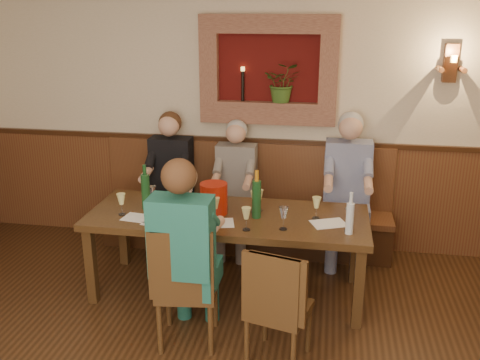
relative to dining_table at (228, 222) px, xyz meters
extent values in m
cube|color=beige|center=(0.00, 1.15, 0.72)|extent=(6.00, 0.04, 2.80)
cube|color=#5C2D1A|center=(0.00, 1.13, -0.13)|extent=(6.00, 0.04, 1.10)
cube|color=#381E0F|center=(0.00, 1.13, 0.45)|extent=(6.02, 0.06, 0.05)
cube|color=#4F0D0B|center=(0.20, 1.13, 1.17)|extent=(1.00, 0.02, 0.70)
cube|color=#9B674F|center=(0.20, 1.09, 1.61)|extent=(1.36, 0.12, 0.18)
cube|color=#9B674F|center=(0.20, 1.09, 0.73)|extent=(1.36, 0.12, 0.18)
cube|color=#9B674F|center=(-0.39, 1.09, 1.17)|extent=(0.18, 0.12, 0.70)
cube|color=#9B674F|center=(0.79, 1.09, 1.17)|extent=(0.18, 0.12, 0.70)
cube|color=#9B674F|center=(0.20, 1.09, 0.84)|extent=(1.00, 0.14, 0.04)
imported|color=#395D20|center=(0.35, 1.09, 1.06)|extent=(0.35, 0.30, 0.39)
cylinder|color=black|center=(-0.05, 1.09, 1.01)|extent=(0.03, 0.03, 0.30)
cylinder|color=#FFBF59|center=(-0.05, 1.09, 1.18)|extent=(0.04, 0.04, 0.04)
cube|color=#5C2D1A|center=(1.90, 1.10, 1.27)|extent=(0.12, 0.08, 0.35)
cylinder|color=#5C2D1A|center=(1.80, 1.03, 1.22)|extent=(0.05, 0.18, 0.05)
cylinder|color=#5C2D1A|center=(2.00, 1.03, 1.22)|extent=(0.05, 0.18, 0.05)
cylinder|color=#FFBF59|center=(1.90, 0.97, 1.32)|extent=(0.06, 0.06, 0.06)
cube|color=#392411|center=(0.00, 0.00, 0.04)|extent=(2.40, 0.90, 0.06)
cube|color=#392411|center=(-1.12, -0.37, -0.33)|extent=(0.08, 0.08, 0.69)
cube|color=#392411|center=(1.12, -0.37, -0.33)|extent=(0.08, 0.08, 0.69)
cube|color=#392411|center=(-1.12, 0.37, -0.33)|extent=(0.08, 0.08, 0.69)
cube|color=#392411|center=(1.12, 0.37, -0.33)|extent=(0.08, 0.08, 0.69)
cube|color=#381E0F|center=(0.00, 0.91, -0.48)|extent=(3.00, 0.40, 0.40)
cube|color=#5C2D1A|center=(0.00, 0.91, -0.26)|extent=(3.00, 0.45, 0.06)
cube|color=#5C2D1A|center=(0.00, 1.10, 0.10)|extent=(3.00, 0.06, 0.66)
cube|color=#392411|center=(-0.16, -0.76, -0.47)|extent=(0.47, 0.47, 0.42)
cube|color=#392411|center=(-0.16, -0.76, -0.23)|extent=(0.49, 0.49, 0.05)
cube|color=#392411|center=(-0.14, -0.96, 0.05)|extent=(0.44, 0.10, 0.52)
cube|color=#392411|center=(0.54, -0.89, -0.48)|extent=(0.47, 0.47, 0.39)
cube|color=#392411|center=(0.54, -0.89, -0.27)|extent=(0.49, 0.49, 0.05)
cube|color=#392411|center=(0.50, -1.06, 0.00)|extent=(0.40, 0.14, 0.48)
cube|color=black|center=(-0.77, 0.76, -0.45)|extent=(0.43, 0.45, 0.45)
cube|color=black|center=(-0.77, 0.93, 0.22)|extent=(0.43, 0.22, 0.56)
sphere|color=#D8A384|center=(-0.77, 0.89, 0.63)|extent=(0.21, 0.21, 0.21)
sphere|color=#4C2D19|center=(-0.77, 0.94, 0.65)|extent=(0.23, 0.23, 0.23)
cube|color=#54504C|center=(-0.09, 0.77, -0.45)|extent=(0.40, 0.42, 0.45)
cube|color=#54504C|center=(-0.09, 0.93, 0.19)|extent=(0.40, 0.21, 0.52)
sphere|color=#D8A384|center=(-0.09, 0.89, 0.58)|extent=(0.20, 0.20, 0.20)
sphere|color=#B2B2B2|center=(-0.09, 0.94, 0.60)|extent=(0.22, 0.22, 0.22)
cube|color=navy|center=(1.03, 0.75, -0.45)|extent=(0.45, 0.47, 0.45)
cube|color=navy|center=(1.03, 0.93, 0.24)|extent=(0.45, 0.24, 0.59)
sphere|color=#D8A384|center=(1.03, 0.89, 0.68)|extent=(0.23, 0.23, 0.23)
sphere|color=#B2B2B2|center=(1.03, 0.94, 0.70)|extent=(0.25, 0.25, 0.25)
cube|color=#16474F|center=(-0.16, -0.69, -0.45)|extent=(0.45, 0.47, 0.45)
cube|color=#16474F|center=(-0.16, -0.87, 0.24)|extent=(0.45, 0.23, 0.59)
sphere|color=#D8A384|center=(-0.16, -0.83, 0.67)|extent=(0.22, 0.22, 0.22)
sphere|color=#4C2D19|center=(-0.16, -0.88, 0.69)|extent=(0.25, 0.25, 0.25)
cylinder|color=#B51D0B|center=(-0.12, 0.01, 0.21)|extent=(0.30, 0.30, 0.27)
cylinder|color=#19471E|center=(0.25, -0.03, 0.24)|extent=(0.09, 0.09, 0.33)
cylinder|color=orange|center=(0.25, -0.03, 0.45)|extent=(0.04, 0.04, 0.09)
cylinder|color=#19471E|center=(-0.73, 0.01, 0.23)|extent=(0.08, 0.08, 0.31)
cylinder|color=#19471E|center=(-0.73, 0.01, 0.43)|extent=(0.03, 0.03, 0.09)
cylinder|color=silver|center=(1.02, -0.24, 0.20)|extent=(0.07, 0.07, 0.25)
cylinder|color=silver|center=(1.02, -0.24, 0.37)|extent=(0.03, 0.03, 0.09)
cube|color=white|center=(-0.73, -0.21, 0.08)|extent=(0.28, 0.22, 0.00)
cube|color=white|center=(-0.05, -0.21, 0.08)|extent=(0.33, 0.27, 0.00)
cube|color=white|center=(0.86, -0.06, 0.08)|extent=(0.34, 0.29, 0.00)
cube|color=white|center=(-0.49, -0.27, 0.08)|extent=(0.36, 0.29, 0.00)
camera|label=1|loc=(0.83, -4.19, 1.80)|focal=40.00mm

